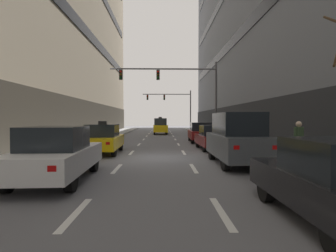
{
  "coord_description": "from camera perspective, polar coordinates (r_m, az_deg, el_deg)",
  "views": [
    {
      "loc": [
        0.28,
        -13.52,
        1.96
      ],
      "look_at": [
        0.8,
        11.18,
        1.31
      ],
      "focal_mm": 28.57,
      "sensor_mm": 36.0,
      "label": 1
    }
  ],
  "objects": [
    {
      "name": "ground_plane",
      "position": [
        13.67,
        -2.38,
        -6.74
      ],
      "size": [
        120.0,
        120.0,
        0.0
      ],
      "primitive_type": "plane",
      "color": "slate"
    },
    {
      "name": "sidewalk_left",
      "position": [
        15.04,
        -26.11,
        -5.87
      ],
      "size": [
        2.94,
        80.0,
        0.14
      ],
      "primitive_type": "cube",
      "color": "gray",
      "rests_on": "ground"
    },
    {
      "name": "sidewalk_right",
      "position": [
        14.81,
        21.74,
        -5.94
      ],
      "size": [
        2.94,
        80.0,
        0.14
      ],
      "primitive_type": "cube",
      "color": "gray",
      "rests_on": "ground"
    },
    {
      "name": "lane_stripe_l1_s2",
      "position": [
        6.13,
        -19.07,
        -17.2
      ],
      "size": [
        0.16,
        2.0,
        0.01
      ],
      "primitive_type": "cube",
      "color": "silver",
      "rests_on": "ground"
    },
    {
      "name": "lane_stripe_l1_s3",
      "position": [
        10.85,
        -10.85,
        -8.91
      ],
      "size": [
        0.16,
        2.0,
        0.01
      ],
      "primitive_type": "cube",
      "color": "silver",
      "rests_on": "ground"
    },
    {
      "name": "lane_stripe_l1_s4",
      "position": [
        15.75,
        -7.79,
        -5.65
      ],
      "size": [
        0.16,
        2.0,
        0.01
      ],
      "primitive_type": "cube",
      "color": "silver",
      "rests_on": "ground"
    },
    {
      "name": "lane_stripe_l1_s5",
      "position": [
        20.7,
        -6.2,
        -3.93
      ],
      "size": [
        0.16,
        2.0,
        0.01
      ],
      "primitive_type": "cube",
      "color": "silver",
      "rests_on": "ground"
    },
    {
      "name": "lane_stripe_l1_s6",
      "position": [
        25.66,
        -5.22,
        -2.87
      ],
      "size": [
        0.16,
        2.0,
        0.01
      ],
      "primitive_type": "cube",
      "color": "silver",
      "rests_on": "ground"
    },
    {
      "name": "lane_stripe_l1_s7",
      "position": [
        30.64,
        -4.57,
        -2.16
      ],
      "size": [
        0.16,
        2.0,
        0.01
      ],
      "primitive_type": "cube",
      "color": "silver",
      "rests_on": "ground"
    },
    {
      "name": "lane_stripe_l1_s8",
      "position": [
        35.62,
        -4.1,
        -1.65
      ],
      "size": [
        0.16,
        2.0,
        0.01
      ],
      "primitive_type": "cube",
      "color": "silver",
      "rests_on": "ground"
    },
    {
      "name": "lane_stripe_l1_s9",
      "position": [
        40.61,
        -3.74,
        -1.26
      ],
      "size": [
        0.16,
        2.0,
        0.01
      ],
      "primitive_type": "cube",
      "color": "silver",
      "rests_on": "ground"
    },
    {
      "name": "lane_stripe_l1_s10",
      "position": [
        45.6,
        -3.46,
        -0.96
      ],
      "size": [
        0.16,
        2.0,
        0.01
      ],
      "primitive_type": "cube",
      "color": "silver",
      "rests_on": "ground"
    },
    {
      "name": "lane_stripe_l2_s2",
      "position": [
        5.99,
        11.33,
        -17.6
      ],
      "size": [
        0.16,
        2.0,
        0.01
      ],
      "primitive_type": "cube",
      "color": "silver",
      "rests_on": "ground"
    },
    {
      "name": "lane_stripe_l2_s3",
      "position": [
        10.78,
        5.48,
        -8.97
      ],
      "size": [
        0.16,
        2.0,
        0.01
      ],
      "primitive_type": "cube",
      "color": "silver",
      "rests_on": "ground"
    },
    {
      "name": "lane_stripe_l2_s4",
      "position": [
        15.7,
        3.35,
        -5.66
      ],
      "size": [
        0.16,
        2.0,
        0.01
      ],
      "primitive_type": "cube",
      "color": "silver",
      "rests_on": "ground"
    },
    {
      "name": "lane_stripe_l2_s5",
      "position": [
        20.65,
        2.24,
        -3.93
      ],
      "size": [
        0.16,
        2.0,
        0.01
      ],
      "primitive_type": "cube",
      "color": "silver",
      "rests_on": "ground"
    },
    {
      "name": "lane_stripe_l2_s6",
      "position": [
        25.63,
        1.57,
        -2.87
      ],
      "size": [
        0.16,
        2.0,
        0.01
      ],
      "primitive_type": "cube",
      "color": "silver",
      "rests_on": "ground"
    },
    {
      "name": "lane_stripe_l2_s7",
      "position": [
        30.61,
        1.12,
        -2.16
      ],
      "size": [
        0.16,
        2.0,
        0.01
      ],
      "primitive_type": "cube",
      "color": "silver",
      "rests_on": "ground"
    },
    {
      "name": "lane_stripe_l2_s8",
      "position": [
        35.6,
        0.79,
        -1.64
      ],
      "size": [
        0.16,
        2.0,
        0.01
      ],
      "primitive_type": "cube",
      "color": "silver",
      "rests_on": "ground"
    },
    {
      "name": "lane_stripe_l2_s9",
      "position": [
        40.59,
        0.54,
        -1.26
      ],
      "size": [
        0.16,
        2.0,
        0.01
      ],
      "primitive_type": "cube",
      "color": "silver",
      "rests_on": "ground"
    },
    {
      "name": "lane_stripe_l2_s10",
      "position": [
        45.58,
        0.35,
        -0.95
      ],
      "size": [
        0.16,
        2.0,
        0.01
      ],
      "primitive_type": "cube",
      "color": "silver",
      "rests_on": "ground"
    },
    {
      "name": "car_driving_0",
      "position": [
        9.19,
        -22.64,
        -5.54
      ],
      "size": [
        2.09,
        4.68,
        1.73
      ],
      "color": "black",
      "rests_on": "ground"
    },
    {
      "name": "taxi_driving_1",
      "position": [
        15.64,
        -13.67,
        -2.72
      ],
      "size": [
        1.96,
        4.47,
        1.84
      ],
      "color": "black",
      "rests_on": "ground"
    },
    {
      "name": "taxi_driving_2",
      "position": [
        34.56,
        -1.67,
        -0.05
      ],
      "size": [
        1.92,
        4.3,
        2.22
      ],
      "color": "black",
      "rests_on": "ground"
    },
    {
      "name": "car_parked_0",
      "position": [
        5.96,
        32.14,
        -10.13
      ],
      "size": [
        1.77,
        4.24,
        1.59
      ],
      "color": "black",
      "rests_on": "ground"
    },
    {
      "name": "car_parked_1",
      "position": [
        11.87,
        14.57,
        -2.66
      ],
      "size": [
        1.93,
        4.6,
        2.23
      ],
      "color": "black",
      "rests_on": "ground"
    },
    {
      "name": "car_parked_2",
      "position": [
        17.32,
        9.54,
        -2.44
      ],
      "size": [
        1.85,
        4.23,
        1.57
      ],
      "color": "black",
      "rests_on": "ground"
    },
    {
      "name": "car_parked_3",
      "position": [
        22.7,
        6.96,
        -1.38
      ],
      "size": [
        1.99,
        4.5,
        1.67
      ],
      "color": "black",
      "rests_on": "ground"
    },
    {
      "name": "traffic_signal_0",
      "position": [
        23.44,
        2.58,
        8.75
      ],
      "size": [
        9.26,
        0.35,
        6.78
      ],
      "color": "#4C4C51",
      "rests_on": "sidewalk_right"
    },
    {
      "name": "traffic_signal_1",
      "position": [
        44.45,
        1.33,
        5.05
      ],
      "size": [
        8.02,
        0.35,
        6.55
      ],
      "color": "#4C4C51",
      "rests_on": "sidewalk_right"
    },
    {
      "name": "pedestrian_0",
      "position": [
        21.9,
        14.04,
        -0.85
      ],
      "size": [
        0.42,
        0.39,
        1.63
      ],
      "color": "brown",
      "rests_on": "sidewalk_right"
    },
    {
      "name": "pedestrian_1",
      "position": [
        11.78,
        26.09,
        -2.59
      ],
      "size": [
        0.48,
        0.33,
        1.74
      ],
      "color": "brown",
      "rests_on": "sidewalk_right"
    }
  ]
}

